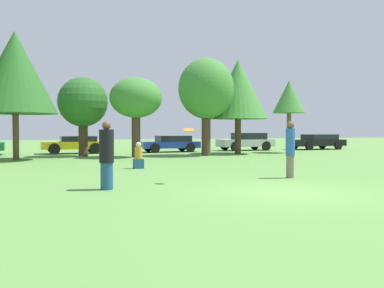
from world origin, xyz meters
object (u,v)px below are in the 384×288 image
(parked_car_black, at_px, (317,141))
(frisbee, at_px, (189,130))
(tree_1, at_px, (15,72))
(parked_car_silver, at_px, (246,141))
(tree_2, at_px, (83,103))
(tree_3, at_px, (136,99))
(parked_car_yellow, at_px, (75,144))
(person_catcher, at_px, (290,148))
(tree_6, at_px, (289,97))
(bystander_sitting, at_px, (138,158))
(tree_4, at_px, (206,89))
(person_thrower, at_px, (107,155))
(parked_car_blue, at_px, (170,143))
(tree_5, at_px, (238,90))

(parked_car_black, bearing_deg, frisbee, 42.96)
(tree_1, xyz_separation_m, parked_car_silver, (15.87, 5.24, -3.76))
(tree_2, xyz_separation_m, tree_3, (2.71, -1.87, 0.18))
(tree_1, height_order, parked_car_yellow, tree_1)
(person_catcher, bearing_deg, tree_6, -129.09)
(bystander_sitting, relative_size, tree_6, 0.22)
(parked_car_yellow, relative_size, parked_car_black, 0.91)
(frisbee, height_order, tree_1, tree_1)
(tree_4, bearing_deg, tree_3, -179.28)
(tree_6, bearing_deg, tree_2, 176.82)
(person_thrower, height_order, parked_car_blue, person_thrower)
(bystander_sitting, bearing_deg, person_catcher, -52.11)
(frisbee, relative_size, tree_4, 0.05)
(tree_1, height_order, tree_6, tree_1)
(parked_car_yellow, bearing_deg, frisbee, 94.44)
(person_thrower, height_order, tree_4, tree_4)
(person_thrower, relative_size, frisbee, 5.71)
(person_catcher, distance_m, frisbee, 3.58)
(bystander_sitting, bearing_deg, tree_1, 125.72)
(parked_car_black, bearing_deg, tree_3, 14.84)
(tree_5, xyz_separation_m, parked_car_yellow, (-9.89, 3.98, -3.52))
(tree_2, bearing_deg, bystander_sitting, -81.60)
(frisbee, relative_size, parked_car_silver, 0.07)
(frisbee, height_order, tree_3, tree_3)
(person_thrower, distance_m, tree_1, 13.04)
(tree_5, xyz_separation_m, parked_car_silver, (2.67, 3.93, -3.45))
(parked_car_yellow, relative_size, parked_car_silver, 0.96)
(tree_5, bearing_deg, tree_1, -174.35)
(person_thrower, distance_m, person_catcher, 5.96)
(bystander_sitting, distance_m, parked_car_yellow, 12.08)
(tree_3, bearing_deg, tree_2, 145.47)
(frisbee, bearing_deg, parked_car_black, 44.57)
(tree_3, bearing_deg, parked_car_blue, 54.05)
(person_thrower, relative_size, parked_car_blue, 0.42)
(parked_car_blue, bearing_deg, frisbee, 72.90)
(person_catcher, relative_size, tree_5, 0.30)
(tree_1, xyz_separation_m, tree_2, (3.53, 1.99, -1.34))
(tree_3, bearing_deg, person_thrower, -105.93)
(tree_5, relative_size, parked_car_blue, 1.46)
(tree_3, bearing_deg, parked_car_silver, 27.96)
(tree_3, relative_size, tree_5, 0.74)
(tree_6, relative_size, parked_car_blue, 1.17)
(person_thrower, bearing_deg, tree_2, 80.62)
(tree_4, xyz_separation_m, parked_car_blue, (-0.75, 4.81, -3.35))
(tree_6, height_order, parked_car_blue, tree_6)
(tree_2, bearing_deg, tree_5, -4.08)
(tree_4, height_order, parked_car_silver, tree_4)
(frisbee, distance_m, tree_5, 15.61)
(tree_6, xyz_separation_m, parked_car_yellow, (-13.69, 4.04, -3.11))
(tree_3, xyz_separation_m, tree_5, (6.96, 1.18, 0.85))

